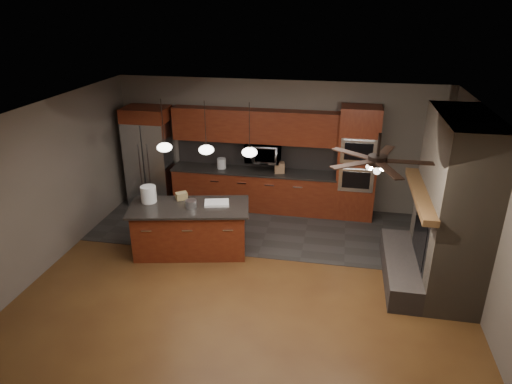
% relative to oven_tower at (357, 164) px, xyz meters
% --- Properties ---
extents(ground, '(7.00, 7.00, 0.00)m').
position_rel_oven_tower_xyz_m(ground, '(-1.70, -2.69, -1.19)').
color(ground, brown).
rests_on(ground, ground).
extents(ceiling, '(7.00, 6.00, 0.02)m').
position_rel_oven_tower_xyz_m(ceiling, '(-1.70, -2.69, 1.61)').
color(ceiling, white).
rests_on(ceiling, back_wall).
extents(back_wall, '(7.00, 0.02, 2.80)m').
position_rel_oven_tower_xyz_m(back_wall, '(-1.70, 0.31, 0.21)').
color(back_wall, '#63584F').
rests_on(back_wall, ground).
extents(right_wall, '(0.02, 6.00, 2.80)m').
position_rel_oven_tower_xyz_m(right_wall, '(1.80, -2.69, 0.21)').
color(right_wall, '#63584F').
rests_on(right_wall, ground).
extents(left_wall, '(0.02, 6.00, 2.80)m').
position_rel_oven_tower_xyz_m(left_wall, '(-5.20, -2.69, 0.21)').
color(left_wall, '#63584F').
rests_on(left_wall, ground).
extents(slate_tile_patch, '(7.00, 2.40, 0.01)m').
position_rel_oven_tower_xyz_m(slate_tile_patch, '(-1.70, -0.89, -1.19)').
color(slate_tile_patch, '#2E2B29').
rests_on(slate_tile_patch, ground).
extents(fireplace_column, '(1.30, 2.10, 2.80)m').
position_rel_oven_tower_xyz_m(fireplace_column, '(1.34, -2.29, 0.11)').
color(fireplace_column, brown).
rests_on(fireplace_column, ground).
extents(back_cabinetry, '(3.59, 0.64, 2.20)m').
position_rel_oven_tower_xyz_m(back_cabinetry, '(-2.18, 0.05, -0.30)').
color(back_cabinetry, maroon).
rests_on(back_cabinetry, ground).
extents(oven_tower, '(0.80, 0.63, 2.38)m').
position_rel_oven_tower_xyz_m(oven_tower, '(0.00, 0.00, 0.00)').
color(oven_tower, maroon).
rests_on(oven_tower, ground).
extents(microwave, '(0.73, 0.41, 0.50)m').
position_rel_oven_tower_xyz_m(microwave, '(-1.98, 0.06, 0.11)').
color(microwave, silver).
rests_on(microwave, back_cabinetry).
extents(refrigerator, '(0.95, 0.75, 2.20)m').
position_rel_oven_tower_xyz_m(refrigerator, '(-4.51, -0.07, -0.09)').
color(refrigerator, silver).
rests_on(refrigerator, ground).
extents(kitchen_island, '(2.28, 1.38, 0.92)m').
position_rel_oven_tower_xyz_m(kitchen_island, '(-2.94, -2.09, -0.73)').
color(kitchen_island, maroon).
rests_on(kitchen_island, ground).
extents(white_bucket, '(0.34, 0.34, 0.30)m').
position_rel_oven_tower_xyz_m(white_bucket, '(-3.71, -2.04, -0.12)').
color(white_bucket, white).
rests_on(white_bucket, kitchen_island).
extents(paint_can, '(0.27, 0.27, 0.13)m').
position_rel_oven_tower_xyz_m(paint_can, '(-2.89, -2.12, -0.20)').
color(paint_can, '#B9B9BE').
rests_on(paint_can, kitchen_island).
extents(paint_tray, '(0.50, 0.40, 0.04)m').
position_rel_oven_tower_xyz_m(paint_tray, '(-2.47, -1.91, -0.25)').
color(paint_tray, white).
rests_on(paint_tray, kitchen_island).
extents(cardboard_box, '(0.25, 0.24, 0.13)m').
position_rel_oven_tower_xyz_m(cardboard_box, '(-3.17, -1.82, -0.21)').
color(cardboard_box, '#99804F').
rests_on(cardboard_box, kitchen_island).
extents(counter_bucket, '(0.23, 0.23, 0.22)m').
position_rel_oven_tower_xyz_m(counter_bucket, '(-2.89, 0.01, -0.18)').
color(counter_bucket, silver).
rests_on(counter_bucket, back_cabinetry).
extents(counter_box, '(0.23, 0.20, 0.23)m').
position_rel_oven_tower_xyz_m(counter_box, '(-1.60, -0.04, -0.18)').
color(counter_box, '#8C6748').
rests_on(counter_box, back_cabinetry).
extents(pendant_left, '(0.26, 0.26, 0.92)m').
position_rel_oven_tower_xyz_m(pendant_left, '(-3.35, -1.99, 0.77)').
color(pendant_left, black).
rests_on(pendant_left, ceiling).
extents(pendant_center, '(0.26, 0.26, 0.92)m').
position_rel_oven_tower_xyz_m(pendant_center, '(-2.60, -1.99, 0.77)').
color(pendant_center, black).
rests_on(pendant_center, ceiling).
extents(pendant_right, '(0.26, 0.26, 0.92)m').
position_rel_oven_tower_xyz_m(pendant_right, '(-1.85, -1.99, 0.77)').
color(pendant_right, black).
rests_on(pendant_right, ceiling).
extents(ceiling_fan, '(1.27, 1.33, 0.41)m').
position_rel_oven_tower_xyz_m(ceiling_fan, '(0.10, -3.49, 1.27)').
color(ceiling_fan, black).
rests_on(ceiling_fan, ceiling).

